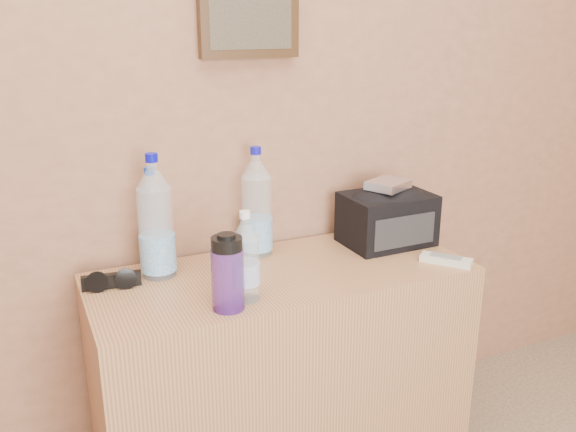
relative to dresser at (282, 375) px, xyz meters
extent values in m
plane|color=brown|center=(-0.18, 0.25, 1.01)|extent=(4.00, 0.00, 4.00)
cube|color=tan|center=(0.00, 0.00, 0.00)|extent=(1.10, 0.46, 0.69)
cylinder|color=silver|center=(-0.33, 0.15, 0.48)|extent=(0.08, 0.08, 0.27)
cylinder|color=#0B3EBD|center=(-0.33, 0.15, 0.64)|extent=(0.03, 0.03, 0.02)
cylinder|color=silver|center=(-0.33, 0.12, 0.50)|extent=(0.10, 0.10, 0.31)
cylinder|color=#0709B9|center=(-0.33, 0.12, 0.69)|extent=(0.03, 0.03, 0.02)
cylinder|color=silver|center=(-0.01, 0.16, 0.49)|extent=(0.09, 0.09, 0.29)
cylinder|color=#100FB4|center=(-0.01, 0.16, 0.67)|extent=(0.03, 0.03, 0.02)
cylinder|color=silver|center=(-0.16, -0.13, 0.45)|extent=(0.07, 0.07, 0.21)
cylinder|color=white|center=(-0.16, -0.13, 0.57)|extent=(0.03, 0.03, 0.02)
cylinder|color=#512291|center=(-0.22, -0.16, 0.42)|extent=(0.08, 0.08, 0.16)
cylinder|color=black|center=(-0.22, -0.16, 0.52)|extent=(0.08, 0.08, 0.04)
cube|color=silver|center=(0.47, -0.15, 0.35)|extent=(0.13, 0.15, 0.02)
cube|color=silver|center=(0.39, 0.06, 0.54)|extent=(0.15, 0.15, 0.03)
camera|label=1|loc=(-0.66, -1.49, 1.04)|focal=38.00mm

